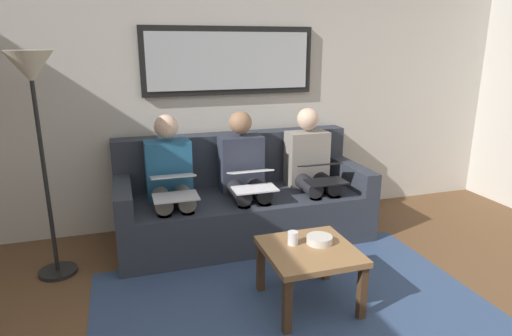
% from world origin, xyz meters
% --- Properties ---
extents(wall_rear, '(6.00, 0.12, 2.60)m').
position_xyz_m(wall_rear, '(0.00, -2.60, 1.30)').
color(wall_rear, beige).
rests_on(wall_rear, ground_plane).
extents(area_rug, '(2.60, 1.80, 0.01)m').
position_xyz_m(area_rug, '(0.00, -0.85, 0.00)').
color(area_rug, '#33476B').
rests_on(area_rug, ground_plane).
extents(couch, '(2.20, 0.90, 0.90)m').
position_xyz_m(couch, '(0.00, -2.12, 0.31)').
color(couch, '#2D333D').
rests_on(couch, ground_plane).
extents(framed_mirror, '(1.60, 0.05, 0.61)m').
position_xyz_m(framed_mirror, '(0.00, -2.51, 1.55)').
color(framed_mirror, black).
extents(coffee_table, '(0.59, 0.59, 0.41)m').
position_xyz_m(coffee_table, '(-0.12, -0.90, 0.35)').
color(coffee_table, olive).
rests_on(coffee_table, ground_plane).
extents(cup, '(0.07, 0.07, 0.09)m').
position_xyz_m(cup, '(-0.03, -0.99, 0.45)').
color(cup, silver).
rests_on(cup, coffee_table).
extents(bowl, '(0.17, 0.17, 0.05)m').
position_xyz_m(bowl, '(-0.21, -0.95, 0.43)').
color(bowl, beige).
rests_on(bowl, coffee_table).
extents(person_left, '(0.38, 0.58, 1.14)m').
position_xyz_m(person_left, '(-0.64, -2.05, 0.61)').
color(person_left, gray).
rests_on(person_left, couch).
extents(laptop_black, '(0.33, 0.36, 0.15)m').
position_xyz_m(laptop_black, '(-0.64, -1.81, 0.63)').
color(laptop_black, black).
extents(person_middle, '(0.38, 0.58, 1.14)m').
position_xyz_m(person_middle, '(0.00, -2.05, 0.61)').
color(person_middle, '#2D3342').
rests_on(person_middle, couch).
extents(laptop_white, '(0.35, 0.34, 0.15)m').
position_xyz_m(laptop_white, '(0.00, -1.80, 0.63)').
color(laptop_white, white).
extents(person_right, '(0.38, 0.58, 1.14)m').
position_xyz_m(person_right, '(0.64, -2.05, 0.61)').
color(person_right, '#235B84').
rests_on(person_right, couch).
extents(laptop_silver, '(0.35, 0.38, 0.16)m').
position_xyz_m(laptop_silver, '(0.64, -1.81, 0.64)').
color(laptop_silver, silver).
extents(standing_lamp, '(0.32, 0.32, 1.66)m').
position_xyz_m(standing_lamp, '(1.55, -1.85, 1.37)').
color(standing_lamp, black).
rests_on(standing_lamp, ground_plane).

